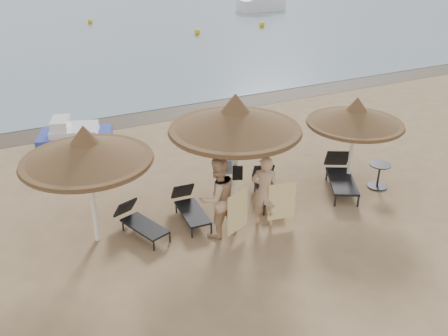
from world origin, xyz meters
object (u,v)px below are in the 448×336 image
Objects in this scene: palapa_center at (235,120)px; lounger_near_left at (189,206)px; lounger_far_right at (340,174)px; side_table at (378,176)px; palapa_right at (356,116)px; lounger_far_left at (139,221)px; lounger_near_right at (267,186)px; person_left at (218,192)px; pedal_boat at (75,138)px; person_right at (265,186)px; palapa_left at (86,151)px.

palapa_center is 2.54m from lounger_near_left.
side_table is (0.99, -0.47, -0.07)m from lounger_far_right.
palapa_center is 3.99m from lounger_far_right.
lounger_far_left is (-6.17, 0.27, -1.78)m from palapa_right.
lounger_near_right is 0.77× the size of person_left.
person_left is (-0.82, -0.74, -1.40)m from palapa_center.
lounger_near_right is at bearing 4.64° from lounger_near_left.
pedal_boat reaches higher than side_table.
side_table is 0.33× the size of person_right.
person_right is (3.93, -1.15, -1.25)m from palapa_left.
lounger_far_left is at bearing 177.47° from palapa_right.
lounger_near_right is 3.29m from side_table.
palapa_center is 1.38× the size of person_left.
person_right is (1.56, -1.09, 0.76)m from lounger_near_left.
pedal_boat is at bearing -80.50° from person_left.
lounger_near_left is at bearing -1.24° from palapa_left.
palapa_right is at bearing 10.28° from lounger_near_right.
palapa_right is 6.43m from lounger_far_left.
palapa_left is 2.25m from lounger_far_left.
lounger_far_right is (5.86, -0.29, 0.09)m from lounger_far_left.
side_table is at bearing 2.96° from lounger_far_right.
palapa_left is at bearing -177.55° from lounger_near_left.
lounger_far_right is 8.72m from pedal_boat.
person_right is (1.23, -0.09, -0.09)m from person_left.
lounger_far_right is at bearing -129.40° from person_right.
lounger_far_right reaches higher than lounger_near_right.
lounger_near_left reaches higher than lounger_far_left.
lounger_far_left is 5.81m from pedal_boat.
palapa_left is at bearing 152.84° from lounger_far_left.
palapa_right is (7.17, -0.40, -0.23)m from palapa_left.
palapa_left is 0.91× the size of palapa_center.
person_right is (-3.93, -0.25, 0.75)m from side_table.
lounger_near_left reaches higher than side_table.
palapa_center is 6.99m from pedal_boat.
person_left reaches higher than lounger_far_left.
person_right is at bearing -138.04° from lounger_far_right.
lounger_far_right is 3.10m from person_right.
pedal_boat is at bearing 83.81° from palapa_left.
palapa_center is 1.23× the size of pedal_boat.
lounger_far_right is at bearing -179.16° from person_left.
person_left is (-4.47, -0.65, -0.93)m from palapa_right.
person_left is 1.24m from person_right.
lounger_near_right reaches higher than lounger_far_left.
lounger_near_right is at bearing 164.51° from side_table.
person_left is (0.33, -1.00, 0.85)m from lounger_near_left.
palapa_left is 3.12m from person_left.
palapa_left is 8.15m from side_table.
pedal_boat reaches higher than lounger_far_right.
person_left is at bearing 32.47° from person_right.
lounger_near_right is at bearing -87.00° from person_right.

